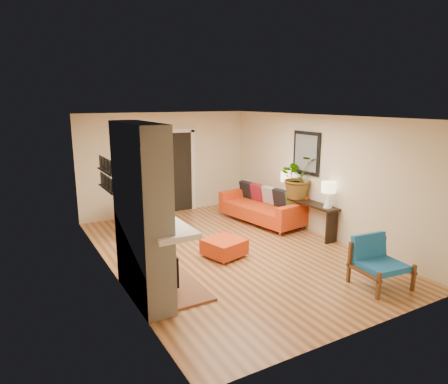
{
  "coord_description": "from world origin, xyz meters",
  "views": [
    {
      "loc": [
        -3.72,
        -6.38,
        2.89
      ],
      "look_at": [
        0.0,
        0.2,
        1.15
      ],
      "focal_mm": 32.0,
      "sensor_mm": 36.0,
      "label": 1
    }
  ],
  "objects_px": {
    "houseplant": "(299,177)",
    "ottoman": "(224,247)",
    "console_table": "(305,207)",
    "lamp_far": "(287,180)",
    "lamp_near": "(328,192)",
    "sofa": "(264,206)",
    "blue_chair": "(377,259)",
    "dining_table": "(142,204)"
  },
  "relations": [
    {
      "from": "houseplant",
      "to": "ottoman",
      "type": "bearing_deg",
      "value": -164.35
    },
    {
      "from": "console_table",
      "to": "lamp_far",
      "type": "relative_size",
      "value": 3.43
    },
    {
      "from": "lamp_far",
      "to": "houseplant",
      "type": "distance_m",
      "value": 0.46
    },
    {
      "from": "lamp_near",
      "to": "sofa",
      "type": "bearing_deg",
      "value": 100.71
    },
    {
      "from": "ottoman",
      "to": "houseplant",
      "type": "xyz_separation_m",
      "value": [
        2.29,
        0.64,
        1.03
      ]
    },
    {
      "from": "sofa",
      "to": "lamp_near",
      "type": "height_order",
      "value": "lamp_near"
    },
    {
      "from": "sofa",
      "to": "lamp_far",
      "type": "xyz_separation_m",
      "value": [
        0.34,
        -0.41,
        0.68
      ]
    },
    {
      "from": "blue_chair",
      "to": "console_table",
      "type": "relative_size",
      "value": 0.45
    },
    {
      "from": "ottoman",
      "to": "lamp_near",
      "type": "distance_m",
      "value": 2.47
    },
    {
      "from": "lamp_near",
      "to": "blue_chair",
      "type": "bearing_deg",
      "value": -111.25
    },
    {
      "from": "sofa",
      "to": "houseplant",
      "type": "height_order",
      "value": "houseplant"
    },
    {
      "from": "console_table",
      "to": "sofa",
      "type": "bearing_deg",
      "value": 107.31
    },
    {
      "from": "lamp_near",
      "to": "console_table",
      "type": "bearing_deg",
      "value": 90.0
    },
    {
      "from": "blue_chair",
      "to": "houseplant",
      "type": "bearing_deg",
      "value": 75.56
    },
    {
      "from": "console_table",
      "to": "lamp_near",
      "type": "bearing_deg",
      "value": -90.0
    },
    {
      "from": "ottoman",
      "to": "dining_table",
      "type": "bearing_deg",
      "value": 111.74
    },
    {
      "from": "console_table",
      "to": "houseplant",
      "type": "xyz_separation_m",
      "value": [
        -0.01,
        0.23,
        0.65
      ]
    },
    {
      "from": "blue_chair",
      "to": "lamp_far",
      "type": "height_order",
      "value": "lamp_far"
    },
    {
      "from": "dining_table",
      "to": "houseplant",
      "type": "height_order",
      "value": "houseplant"
    },
    {
      "from": "sofa",
      "to": "blue_chair",
      "type": "distance_m",
      "value": 3.7
    },
    {
      "from": "blue_chair",
      "to": "lamp_near",
      "type": "relative_size",
      "value": 1.53
    },
    {
      "from": "sofa",
      "to": "dining_table",
      "type": "distance_m",
      "value": 2.93
    },
    {
      "from": "console_table",
      "to": "lamp_far",
      "type": "distance_m",
      "value": 0.82
    },
    {
      "from": "blue_chair",
      "to": "dining_table",
      "type": "bearing_deg",
      "value": 119.0
    },
    {
      "from": "dining_table",
      "to": "lamp_near",
      "type": "bearing_deg",
      "value": -38.06
    },
    {
      "from": "dining_table",
      "to": "lamp_far",
      "type": "height_order",
      "value": "lamp_far"
    },
    {
      "from": "console_table",
      "to": "dining_table",
      "type": "bearing_deg",
      "value": 150.64
    },
    {
      "from": "sofa",
      "to": "lamp_far",
      "type": "bearing_deg",
      "value": -50.99
    },
    {
      "from": "sofa",
      "to": "ottoman",
      "type": "bearing_deg",
      "value": -142.88
    },
    {
      "from": "sofa",
      "to": "console_table",
      "type": "xyz_separation_m",
      "value": [
        0.34,
        -1.08,
        0.2
      ]
    },
    {
      "from": "dining_table",
      "to": "houseplant",
      "type": "distance_m",
      "value": 3.57
    },
    {
      "from": "sofa",
      "to": "lamp_far",
      "type": "distance_m",
      "value": 0.87
    },
    {
      "from": "ottoman",
      "to": "lamp_far",
      "type": "xyz_separation_m",
      "value": [
        2.3,
        1.07,
        0.87
      ]
    },
    {
      "from": "blue_chair",
      "to": "dining_table",
      "type": "relative_size",
      "value": 0.45
    },
    {
      "from": "console_table",
      "to": "lamp_far",
      "type": "height_order",
      "value": "lamp_far"
    },
    {
      "from": "lamp_far",
      "to": "dining_table",
      "type": "bearing_deg",
      "value": 160.54
    },
    {
      "from": "ottoman",
      "to": "houseplant",
      "type": "distance_m",
      "value": 2.59
    },
    {
      "from": "dining_table",
      "to": "console_table",
      "type": "xyz_separation_m",
      "value": [
        3.17,
        -1.78,
        -0.06
      ]
    },
    {
      "from": "lamp_near",
      "to": "lamp_far",
      "type": "distance_m",
      "value": 1.36
    },
    {
      "from": "dining_table",
      "to": "houseplant",
      "type": "bearing_deg",
      "value": -26.12
    },
    {
      "from": "ottoman",
      "to": "blue_chair",
      "type": "bearing_deg",
      "value": -54.64
    },
    {
      "from": "lamp_near",
      "to": "ottoman",
      "type": "bearing_deg",
      "value": 172.76
    }
  ]
}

